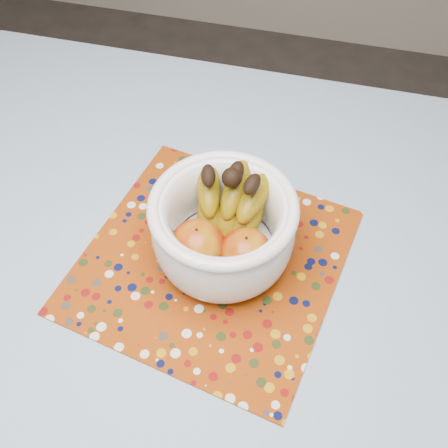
% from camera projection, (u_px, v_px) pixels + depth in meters
% --- Properties ---
extents(table, '(1.20, 1.20, 0.75)m').
position_uv_depth(table, '(169.00, 327.00, 0.95)').
color(table, brown).
rests_on(table, ground).
extents(tablecloth, '(1.32, 1.32, 0.01)m').
position_uv_depth(tablecloth, '(165.00, 305.00, 0.88)').
color(tablecloth, slate).
rests_on(tablecloth, table).
extents(placemat, '(0.50, 0.50, 0.00)m').
position_uv_depth(placemat, '(212.00, 260.00, 0.93)').
color(placemat, '#7F2E06').
rests_on(placemat, tablecloth).
extents(fruit_bowl, '(0.24, 0.25, 0.18)m').
position_uv_depth(fruit_bowl, '(225.00, 223.00, 0.87)').
color(fruit_bowl, white).
rests_on(fruit_bowl, placemat).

